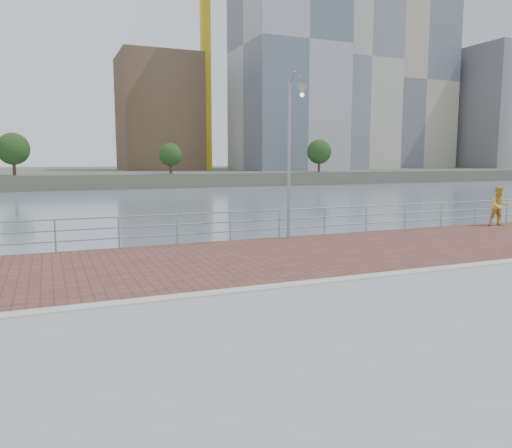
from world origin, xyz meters
name	(u,v)px	position (x,y,z in m)	size (l,w,h in m)	color
water	(287,365)	(0.00, 0.00, -2.00)	(400.00, 400.00, 0.00)	slate
seawall	(430,425)	(0.00, -5.00, -1.00)	(40.00, 24.00, 2.00)	gray
brick_lane	(236,259)	(0.00, 3.60, 0.01)	(40.00, 6.80, 0.02)	brown
curb	(288,285)	(0.00, 0.00, 0.03)	(40.00, 0.40, 0.06)	#B7B5AD
far_shore	(70,175)	(0.00, 122.50, -0.75)	(320.00, 95.00, 2.50)	#4C5142
guardrail	(204,224)	(0.00, 7.00, 0.69)	(39.06, 0.06, 1.13)	#8C9EA8
street_lamp	(295,127)	(3.24, 6.06, 4.25)	(0.44, 1.27, 5.98)	gray
bystander	(499,206)	(13.92, 6.16, 0.95)	(0.90, 0.70, 1.85)	gold
tower_crane	(194,24)	(27.36, 104.00, 33.50)	(47.00, 2.00, 50.70)	gold
skyline	(197,70)	(28.06, 104.21, 23.47)	(233.00, 41.00, 56.87)	#ADA38E
shoreline_trees	(21,151)	(-8.91, 77.00, 4.37)	(109.78, 5.02, 6.69)	#473323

